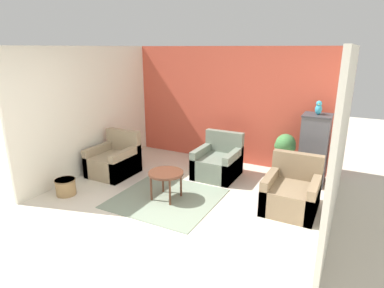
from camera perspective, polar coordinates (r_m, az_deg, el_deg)
The scene contains 13 objects.
ground_plane at distance 4.43m, azimuth -11.15°, elevation -16.76°, with size 20.00×20.00×0.00m, color beige.
wall_back_accent at distance 6.95m, azimuth 6.95°, elevation 6.74°, with size 4.60×0.06×2.46m.
wall_left at distance 6.67m, azimuth -17.67°, elevation 5.65°, with size 0.06×3.55×2.46m.
wall_right at distance 4.76m, azimuth 25.03°, elevation 0.59°, with size 0.06×3.55×2.46m.
area_rug at distance 5.46m, azimuth -4.54°, elevation -9.59°, with size 1.65×1.59×0.01m.
coffee_table at distance 5.29m, azimuth -4.65°, elevation -5.53°, with size 0.58×0.58×0.48m.
armchair_left at distance 6.55m, azimuth -13.64°, elevation -2.95°, with size 0.78×0.85×0.83m.
armchair_right at distance 5.23m, azimuth 17.26°, elevation -8.39°, with size 0.78×0.85×0.83m.
armchair_middle at distance 6.28m, azimuth 4.61°, elevation -3.37°, with size 0.78×0.85×0.83m.
birdcage at distance 6.20m, azimuth 20.84°, elevation -0.98°, with size 0.49×0.49×1.30m.
parrot at distance 6.03m, azimuth 21.60°, elevation 5.96°, with size 0.12×0.21×0.25m.
potted_plant at distance 6.40m, azimuth 16.21°, elevation -0.61°, with size 0.42×0.38×0.85m.
wicker_basket at distance 5.93m, azimuth -21.55°, elevation -7.02°, with size 0.34×0.34×0.28m.
Camera 1 is at (2.40, -2.83, 2.43)m, focal length 30.00 mm.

